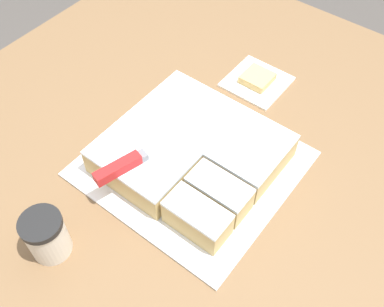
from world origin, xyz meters
name	(u,v)px	position (x,y,z in m)	size (l,w,h in m)	color
countertop	(164,256)	(0.00, 0.00, 0.47)	(1.40, 1.10, 0.94)	brown
cake_board	(192,164)	(0.04, -0.07, 0.94)	(0.38, 0.40, 0.01)	white
cake	(192,152)	(0.04, -0.07, 0.97)	(0.30, 0.32, 0.06)	tan
knife	(135,159)	(-0.06, -0.02, 1.01)	(0.32, 0.11, 0.02)	silver
coffee_cup	(46,236)	(-0.27, 0.01, 0.98)	(0.07, 0.07, 0.10)	beige
paper_napkin	(257,82)	(0.33, -0.05, 0.94)	(0.14, 0.14, 0.01)	white
brownie	(257,78)	(0.33, -0.05, 0.95)	(0.07, 0.07, 0.02)	tan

